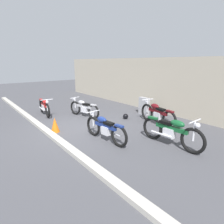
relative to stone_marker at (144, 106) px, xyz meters
The scene contains 11 objects.
ground_plane 3.55m from the stone_marker, 89.94° to the right, with size 40.00×40.00×0.00m, color #47474C.
building_wall 1.42m from the stone_marker, 89.80° to the left, with size 18.00×0.30×2.76m, color #B2A893.
curb_strip 4.80m from the stone_marker, 89.96° to the right, with size 18.00×0.24×0.12m, color #B7B2A8.
stone_marker is the anchor object (origin of this frame).
helmet 1.31m from the stone_marker, 87.09° to the right, with size 0.24×0.24×0.24m, color black.
traffic_cone 4.50m from the stone_marker, 93.50° to the right, with size 0.32×0.32×0.55m, color orange.
motorcycle_maroon 1.68m from the stone_marker, 28.12° to the right, with size 2.14×0.68×0.97m.
motorcycle_silver 2.96m from the stone_marker, 119.39° to the right, with size 1.91×0.67×0.87m.
motorcycle_blue 3.83m from the stone_marker, 66.26° to the right, with size 2.00×0.56×0.90m.
motorcycle_green 3.79m from the stone_marker, 34.19° to the right, with size 2.20×0.62×0.99m.
motorcycle_red 4.92m from the stone_marker, 126.38° to the right, with size 1.96×0.55×0.88m.
Camera 1 is at (6.44, -3.51, 2.55)m, focal length 31.07 mm.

